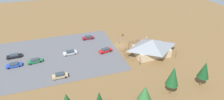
% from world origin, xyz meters
% --- Properties ---
extents(ground, '(160.00, 160.00, 0.00)m').
position_xyz_m(ground, '(0.00, 0.00, 0.00)').
color(ground, brown).
rests_on(ground, ground).
extents(parking_lot_asphalt, '(42.21, 31.99, 0.05)m').
position_xyz_m(parking_lot_asphalt, '(23.40, 0.66, 0.03)').
color(parking_lot_asphalt, '#56565B').
rests_on(parking_lot_asphalt, ground).
extents(bike_pavilion, '(13.59, 9.73, 5.79)m').
position_xyz_m(bike_pavilion, '(-7.75, 10.19, 3.19)').
color(bike_pavilion, '#C6B28E').
rests_on(bike_pavilion, ground).
extents(trash_bin, '(0.60, 0.60, 0.90)m').
position_xyz_m(trash_bin, '(-3.89, -7.23, 0.45)').
color(trash_bin, brown).
rests_on(trash_bin, ground).
extents(lot_sign, '(0.56, 0.08, 2.20)m').
position_xyz_m(lot_sign, '(0.58, -0.63, 1.41)').
color(lot_sign, '#99999E').
rests_on(lot_sign, ground).
extents(pine_midwest, '(3.45, 3.45, 5.92)m').
position_xyz_m(pine_midwest, '(5.60, 31.04, 3.85)').
color(pine_midwest, brown).
rests_on(pine_midwest, ground).
extents(pine_far_east, '(3.22, 3.22, 8.19)m').
position_xyz_m(pine_far_east, '(-2.75, 29.36, 5.56)').
color(pine_far_east, brown).
rests_on(pine_far_east, ground).
extents(pine_east, '(3.03, 3.03, 7.40)m').
position_xyz_m(pine_east, '(-12.48, 29.23, 5.07)').
color(pine_east, brown).
rests_on(pine_east, ground).
extents(bicycle_blue_lone_east, '(1.07, 1.28, 0.81)m').
position_xyz_m(bicycle_blue_lone_east, '(-7.62, -0.47, 0.35)').
color(bicycle_blue_lone_east, black).
rests_on(bicycle_blue_lone_east, ground).
extents(bicycle_white_yard_front, '(1.75, 0.54, 0.89)m').
position_xyz_m(bicycle_white_yard_front, '(-3.67, 2.66, 0.39)').
color(bicycle_white_yard_front, black).
rests_on(bicycle_white_yard_front, ground).
extents(bicycle_red_yard_left, '(1.72, 0.52, 0.78)m').
position_xyz_m(bicycle_red_yard_left, '(0.45, 7.85, 0.35)').
color(bicycle_red_yard_left, black).
rests_on(bicycle_red_yard_left, ground).
extents(bicycle_orange_lone_west, '(1.65, 0.80, 0.83)m').
position_xyz_m(bicycle_orange_lone_west, '(-1.14, 4.42, 0.38)').
color(bicycle_orange_lone_west, black).
rests_on(bicycle_orange_lone_west, ground).
extents(bicycle_purple_yard_right, '(1.41, 0.95, 0.79)m').
position_xyz_m(bicycle_purple_yard_right, '(-5.27, -0.20, 0.35)').
color(bicycle_purple_yard_right, black).
rests_on(bicycle_purple_yard_right, ground).
extents(bicycle_silver_mid_cluster, '(1.78, 0.48, 0.87)m').
position_xyz_m(bicycle_silver_mid_cluster, '(-8.91, 1.13, 0.39)').
color(bicycle_silver_mid_cluster, black).
rests_on(bicycle_silver_mid_cluster, ground).
extents(bicycle_teal_trailside, '(1.35, 1.17, 0.89)m').
position_xyz_m(bicycle_teal_trailside, '(0.93, 9.62, 0.38)').
color(bicycle_teal_trailside, black).
rests_on(bicycle_teal_trailside, ground).
extents(bicycle_black_yard_center, '(0.82, 1.51, 0.83)m').
position_xyz_m(bicycle_black_yard_center, '(-3.55, 0.54, 0.38)').
color(bicycle_black_yard_center, black).
rests_on(bicycle_black_yard_center, ground).
extents(bicycle_yellow_edge_south, '(1.54, 0.88, 0.83)m').
position_xyz_m(bicycle_yellow_edge_south, '(0.82, 5.42, 0.40)').
color(bicycle_yellow_edge_south, black).
rests_on(bicycle_yellow_edge_south, ground).
extents(bicycle_green_back_row, '(0.82, 1.47, 0.86)m').
position_xyz_m(bicycle_green_back_row, '(-6.11, 1.73, 0.37)').
color(bicycle_green_back_row, black).
rests_on(bicycle_green_back_row, ground).
extents(car_tan_end_stall, '(4.37, 1.73, 1.46)m').
position_xyz_m(car_tan_end_stall, '(23.52, 13.64, 0.77)').
color(car_tan_end_stall, tan).
rests_on(car_tan_end_stall, parking_lot_asphalt).
extents(car_green_by_curb, '(4.78, 2.38, 1.32)m').
position_xyz_m(car_green_by_curb, '(30.48, 2.95, 0.71)').
color(car_green_by_curb, '#1E6B3D').
rests_on(car_green_by_curb, parking_lot_asphalt).
extents(car_maroon_front_row, '(4.60, 1.88, 1.35)m').
position_xyz_m(car_maroon_front_row, '(10.49, -8.81, 0.72)').
color(car_maroon_front_row, maroon).
rests_on(car_maroon_front_row, parking_lot_asphalt).
extents(car_blue_inner_stall, '(4.66, 2.17, 1.28)m').
position_xyz_m(car_blue_inner_stall, '(36.67, 3.39, 0.70)').
color(car_blue_inner_stall, '#1E42B2').
rests_on(car_blue_inner_stall, parking_lot_asphalt).
extents(car_red_second_row, '(5.00, 2.73, 1.45)m').
position_xyz_m(car_red_second_row, '(6.84, 3.60, 0.77)').
color(car_red_second_row, red).
rests_on(car_red_second_row, parking_lot_asphalt).
extents(car_silver_near_entry, '(4.90, 2.28, 1.34)m').
position_xyz_m(car_silver_near_entry, '(18.98, 1.15, 0.72)').
color(car_silver_near_entry, '#BCBCC1').
rests_on(car_silver_near_entry, parking_lot_asphalt).
extents(car_black_mid_lot, '(4.84, 2.13, 1.28)m').
position_xyz_m(car_black_mid_lot, '(37.20, -2.58, 0.70)').
color(car_black_mid_lot, black).
rests_on(car_black_mid_lot, parking_lot_asphalt).
extents(visitor_near_lot, '(0.36, 0.39, 1.79)m').
position_xyz_m(visitor_near_lot, '(-16.74, 8.80, 0.94)').
color(visitor_near_lot, '#2D3347').
rests_on(visitor_near_lot, ground).
extents(visitor_crossing_yard, '(0.40, 0.38, 1.65)m').
position_xyz_m(visitor_crossing_yard, '(-11.33, -0.24, 0.86)').
color(visitor_crossing_yard, '#2D3347').
rests_on(visitor_crossing_yard, ground).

